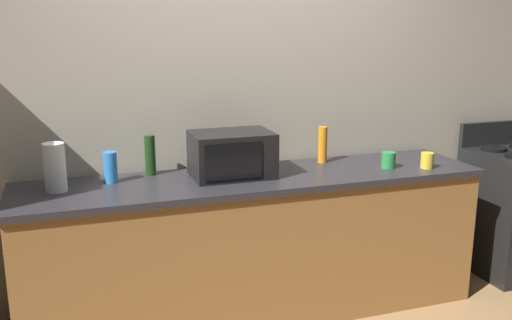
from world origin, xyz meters
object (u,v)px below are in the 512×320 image
mug_green (388,160)px  bottle_wine (150,155)px  mug_yellow (427,160)px  bottle_dish_soap (323,145)px  microwave (232,154)px  paper_towel_roll (55,167)px  bottle_spray_cleaner (110,167)px

mug_green → bottle_wine: bearing=167.7°
mug_yellow → bottle_dish_soap: bearing=148.0°
microwave → paper_towel_roll: 1.00m
paper_towel_roll → mug_green: paper_towel_roll is taller
microwave → bottle_dish_soap: bearing=11.9°
bottle_spray_cleaner → microwave: bearing=-7.1°
mug_green → paper_towel_roll: bearing=176.3°
bottle_wine → mug_yellow: bearing=-13.4°
paper_towel_roll → bottle_spray_cleaner: bearing=16.1°
microwave → mug_yellow: microwave is taller
microwave → mug_yellow: (1.23, -0.21, -0.08)m
bottle_wine → mug_green: bearing=-12.3°
mug_green → mug_yellow: (0.23, -0.08, -0.00)m
microwave → paper_towel_roll: bearing=179.9°
bottle_dish_soap → mug_yellow: bottle_dish_soap is taller
microwave → bottle_dish_soap: (0.67, 0.14, -0.01)m
paper_towel_roll → bottle_wine: bearing=19.1°
microwave → bottle_dish_soap: size_ratio=2.00×
microwave → paper_towel_roll: same height
microwave → bottle_wine: (-0.46, 0.19, -0.01)m
mug_green → mug_yellow: bearing=-20.2°
microwave → bottle_wine: microwave is taller
bottle_wine → mug_yellow: size_ratio=2.43×
paper_towel_roll → bottle_dish_soap: paper_towel_roll is taller
paper_towel_roll → bottle_spray_cleaner: paper_towel_roll is taller
paper_towel_roll → bottle_wine: (0.54, 0.19, -0.01)m
bottle_spray_cleaner → mug_green: size_ratio=1.77×
mug_green → mug_yellow: 0.25m
bottle_dish_soap → mug_yellow: (0.57, -0.35, -0.07)m
paper_towel_roll → mug_yellow: bearing=-5.5°
bottle_wine → mug_green: (1.46, -0.32, -0.07)m
bottle_wine → bottle_spray_cleaner: (-0.24, -0.10, -0.03)m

